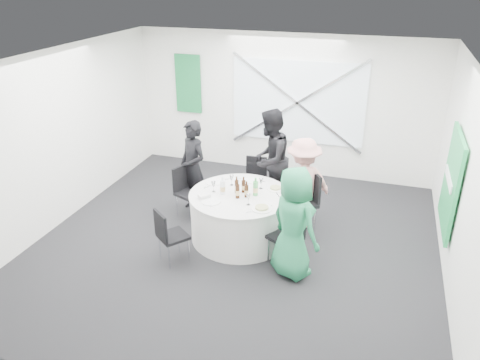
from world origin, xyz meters
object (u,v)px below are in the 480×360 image
(person_woman_pink, at_px, (303,184))
(person_woman_green, at_px, (294,223))
(clear_water_bottle, at_px, (223,187))
(person_man_back_left, at_px, (193,167))
(chair_back, at_px, (255,178))
(chair_back_right, at_px, (307,196))
(person_man_back, at_px, (270,160))
(chair_back_left, at_px, (186,188))
(chair_front_left, at_px, (168,233))
(green_water_bottle, at_px, (255,189))
(banquet_table, at_px, (240,216))
(chair_front_right, at_px, (290,234))

(person_woman_pink, relative_size, person_woman_green, 0.95)
(clear_water_bottle, bearing_deg, person_man_back_left, 137.49)
(chair_back, relative_size, chair_back_right, 0.89)
(person_man_back, xyz_separation_m, person_woman_green, (0.81, -1.86, -0.09))
(chair_back_left, xyz_separation_m, person_woman_pink, (1.93, 0.22, 0.25))
(chair_back, bearing_deg, person_man_back_left, -155.11)
(chair_back_left, bearing_deg, clear_water_bottle, -99.32)
(chair_front_left, bearing_deg, green_water_bottle, -96.25)
(banquet_table, xyz_separation_m, person_man_back, (0.16, 1.18, 0.51))
(person_woman_pink, bearing_deg, person_man_back, -75.85)
(person_woman_pink, bearing_deg, person_man_back_left, -38.31)
(person_woman_green, bearing_deg, person_woman_pink, -49.38)
(banquet_table, height_order, chair_back_left, chair_back_left)
(banquet_table, relative_size, person_man_back_left, 0.97)
(chair_front_right, distance_m, person_man_back_left, 2.29)
(banquet_table, bearing_deg, chair_back_right, 33.54)
(green_water_bottle, bearing_deg, chair_front_left, -134.86)
(banquet_table, height_order, person_man_back, person_man_back)
(chair_front_right, relative_size, green_water_bottle, 3.12)
(person_man_back, bearing_deg, green_water_bottle, 11.31)
(chair_back_left, relative_size, chair_front_right, 0.98)
(person_man_back_left, bearing_deg, person_woman_pink, 32.13)
(chair_back_right, distance_m, person_woman_pink, 0.22)
(chair_front_left, bearing_deg, person_man_back_left, -41.30)
(chair_back_right, relative_size, person_man_back_left, 0.60)
(person_man_back_left, height_order, green_water_bottle, person_man_back_left)
(person_man_back_left, distance_m, person_man_back, 1.32)
(chair_back_right, xyz_separation_m, green_water_bottle, (-0.70, -0.57, 0.30))
(banquet_table, relative_size, chair_back_right, 1.61)
(person_woman_pink, distance_m, clear_water_bottle, 1.32)
(person_woman_green, bearing_deg, banquet_table, 0.00)
(chair_front_right, bearing_deg, chair_back, -119.77)
(person_woman_green, bearing_deg, chair_back_left, 6.48)
(chair_back, xyz_separation_m, chair_front_left, (-0.66, -2.16, -0.02))
(chair_front_right, distance_m, chair_front_left, 1.71)
(chair_back_left, xyz_separation_m, chair_front_left, (0.33, -1.40, -0.02))
(chair_back_right, relative_size, chair_front_right, 1.09)
(person_man_back, height_order, clear_water_bottle, person_man_back)
(banquet_table, xyz_separation_m, chair_back_right, (0.93, 0.61, 0.19))
(chair_back, distance_m, chair_front_right, 1.99)
(chair_front_right, relative_size, person_woman_pink, 0.58)
(chair_front_left, relative_size, clear_water_bottle, 2.95)
(chair_back_left, relative_size, green_water_bottle, 3.07)
(person_woman_pink, bearing_deg, green_water_bottle, 7.24)
(person_woman_pink, bearing_deg, chair_back_left, -31.78)
(banquet_table, relative_size, chair_back_left, 1.78)
(clear_water_bottle, bearing_deg, green_water_bottle, 13.12)
(banquet_table, xyz_separation_m, chair_back, (-0.10, 1.20, 0.12))
(chair_back, distance_m, chair_back_left, 1.25)
(chair_back_left, relative_size, person_man_back_left, 0.54)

